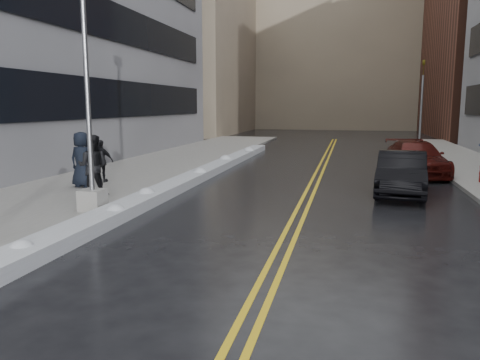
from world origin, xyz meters
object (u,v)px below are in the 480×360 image
Objects in this scene: pedestrian_b at (93,166)px; car_black at (401,173)px; traffic_signal at (422,102)px; pedestrian_d at (101,161)px; pedestrian_c at (82,159)px; lamppost at (89,127)px; car_maroon at (416,158)px.

pedestrian_b is 0.44× the size of car_black.
pedestrian_d is at bearing -129.06° from traffic_signal.
traffic_signal is at bearing -120.39° from pedestrian_c.
traffic_signal reaches higher than pedestrian_d.
lamppost is 1.65× the size of car_black.
pedestrian_c is at bearing 78.75° from pedestrian_d.
car_black is (-2.82, -16.60, -2.64)m from traffic_signal.
pedestrian_c is (-2.45, 3.47, -1.36)m from lamppost.
pedestrian_d is at bearing -160.84° from car_maroon.
car_maroon is (12.44, 6.04, -0.22)m from pedestrian_d.
pedestrian_d is (-2.31, 4.61, -1.55)m from lamppost.
pedestrian_d reaches higher than car_black.
car_maroon is at bearing 46.43° from lamppost.
car_black is 5.37m from car_maroon.
lamppost is 4.57× the size of pedestrian_d.
car_black is at bearing -173.29° from pedestrian_b.
car_black is (11.43, 1.93, -0.41)m from pedestrian_c.
car_maroon is (12.59, 7.18, -0.41)m from pedestrian_c.
lamppost reaches higher than traffic_signal.
pedestrian_b is at bearing 138.11° from pedestrian_c.
car_maroon is (11.19, 8.79, -0.41)m from pedestrian_b.
car_black is at bearing -163.25° from pedestrian_c.
lamppost is at bearing -142.84° from car_black.
pedestrian_b is 2.13m from pedestrian_c.
traffic_signal is 1.14× the size of car_maroon.
pedestrian_b reaches higher than car_black.
pedestrian_c is at bearing -157.02° from car_maroon.
pedestrian_b reaches higher than car_maroon.
traffic_signal reaches higher than car_maroon.
pedestrian_b is (-1.05, 1.86, -1.36)m from lamppost.
pedestrian_d is 11.32m from car_black.
traffic_signal is 2.92× the size of pedestrian_b.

